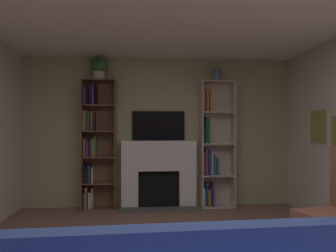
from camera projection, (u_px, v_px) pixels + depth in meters
wall_back_accent at (158, 132)px, 6.20m from camera, size 4.77×0.06×2.60m
fireplace at (159, 172)px, 6.05m from camera, size 1.38×0.51×1.15m
tv at (158, 126)px, 6.14m from camera, size 0.91×0.06×0.50m
bookshelf_left at (95, 144)px, 5.96m from camera, size 0.57×0.30×2.18m
bookshelf_right at (213, 146)px, 6.13m from camera, size 0.57×0.32×2.18m
potted_plant at (99, 67)px, 5.94m from camera, size 0.28×0.28×0.39m
vase_with_flowers at (217, 74)px, 6.12m from camera, size 0.12×0.12×0.39m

